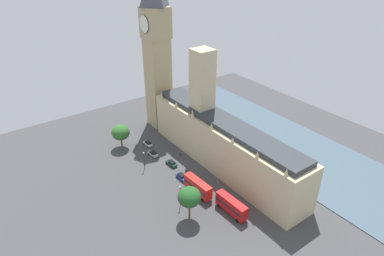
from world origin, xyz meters
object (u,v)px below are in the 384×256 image
clock_tower (157,49)px  plane_tree_by_river_gate (189,197)px  double_decker_bus_midblock (231,206)px  street_lamp_slot_10 (144,157)px  car_silver_far_end (153,154)px  car_dark_green_leading (171,163)px  double_decker_bus_opposite_hall (198,186)px  street_lamp_slot_11 (180,192)px  car_blue_under_trees (182,177)px  parliament_building (221,140)px  car_white_corner (148,144)px  plane_tree_trailing (121,132)px  pedestrian_kerbside (180,154)px  pedestrian_near_tower (218,183)px

clock_tower → plane_tree_by_river_gate: (22.44, 52.67, -24.23)m
double_decker_bus_midblock → street_lamp_slot_10: size_ratio=1.61×
car_silver_far_end → street_lamp_slot_10: size_ratio=0.67×
double_decker_bus_midblock → car_dark_green_leading: bearing=89.7°
car_silver_far_end → car_dark_green_leading: same height
double_decker_bus_opposite_hall → street_lamp_slot_11: bearing=-173.4°
car_dark_green_leading → car_blue_under_trees: same height
car_blue_under_trees → street_lamp_slot_10: (6.91, -11.99, 3.67)m
car_silver_far_end → car_blue_under_trees: 17.24m
car_blue_under_trees → street_lamp_slot_10: 14.32m
parliament_building → car_white_corner: (14.25, -24.85, -8.75)m
parliament_building → double_decker_bus_opposite_hall: bearing=27.6°
car_silver_far_end → street_lamp_slot_11: street_lamp_slot_11 is taller
plane_tree_trailing → car_silver_far_end: bearing=118.1°
double_decker_bus_opposite_hall → car_white_corner: bearing=84.7°
plane_tree_by_river_gate → street_lamp_slot_10: plane_tree_by_river_gate is taller
car_white_corner → double_decker_bus_midblock: size_ratio=0.39×
clock_tower → car_blue_under_trees: size_ratio=13.37×
car_blue_under_trees → pedestrian_kerbside: (-7.25, -11.59, -0.19)m
pedestrian_near_tower → car_blue_under_trees: bearing=176.4°
parliament_building → car_blue_under_trees: (15.52, -0.57, -8.74)m
clock_tower → parliament_building: bearing=91.9°
pedestrian_near_tower → pedestrian_kerbside: (0.41, -20.55, -0.05)m
car_blue_under_trees → plane_tree_by_river_gate: plane_tree_by_river_gate is taller
car_white_corner → plane_tree_by_river_gate: bearing=-107.3°
car_dark_green_leading → clock_tower: bearing=62.0°
street_lamp_slot_10 → street_lamp_slot_11: bearing=89.2°
plane_tree_trailing → pedestrian_kerbside: bearing=129.1°
double_decker_bus_midblock → pedestrian_near_tower: size_ratio=6.39×
street_lamp_slot_11 → double_decker_bus_midblock: bearing=131.5°
car_white_corner → plane_tree_trailing: bearing=145.7°
car_white_corner → pedestrian_kerbside: car_white_corner is taller
pedestrian_kerbside → plane_tree_trailing: bearing=115.3°
parliament_building → car_dark_green_leading: parliament_building is taller
car_dark_green_leading → double_decker_bus_midblock: 29.36m
plane_tree_trailing → street_lamp_slot_10: plane_tree_trailing is taller
car_dark_green_leading → street_lamp_slot_10: street_lamp_slot_10 is taller
plane_tree_trailing → plane_tree_by_river_gate: 44.94m
plane_tree_by_river_gate → street_lamp_slot_11: 6.51m
clock_tower → car_silver_far_end: 39.46m
car_blue_under_trees → car_silver_far_end: bearing=-90.2°
street_lamp_slot_10 → car_white_corner: bearing=-123.7°
car_white_corner → car_blue_under_trees: same height
plane_tree_trailing → plane_tree_by_river_gate: size_ratio=0.89×
parliament_building → car_white_corner: 29.95m
double_decker_bus_midblock → plane_tree_by_river_gate: size_ratio=1.04×
double_decker_bus_midblock → street_lamp_slot_10: bearing=103.6°
car_silver_far_end → double_decker_bus_midblock: size_ratio=0.41×
pedestrian_kerbside → street_lamp_slot_10: bearing=164.5°
clock_tower → street_lamp_slot_11: 58.10m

